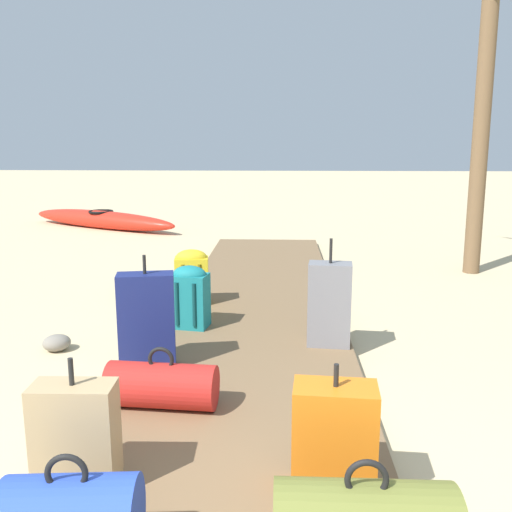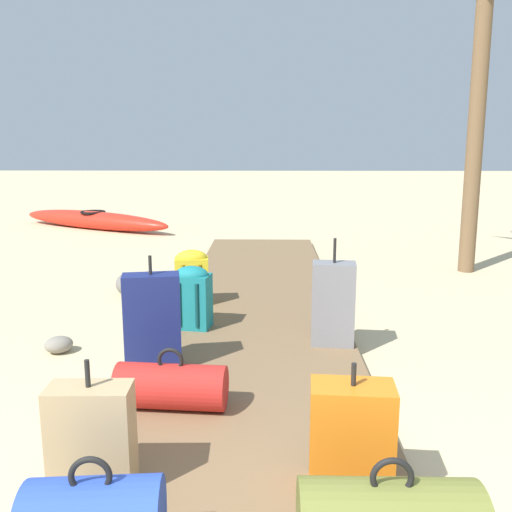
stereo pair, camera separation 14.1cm
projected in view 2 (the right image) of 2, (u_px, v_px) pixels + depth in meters
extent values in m
plane|color=#D1BA8C|center=(257.00, 350.00, 4.63)|extent=(60.00, 60.00, 0.00)
cube|color=brown|center=(258.00, 315.00, 5.42)|extent=(1.63, 8.23, 0.08)
torus|color=black|center=(392.00, 478.00, 2.04)|extent=(0.16, 0.02, 0.16)
cube|color=navy|center=(152.00, 322.00, 4.00)|extent=(0.43, 0.25, 0.70)
cylinder|color=black|center=(150.00, 265.00, 3.92)|extent=(0.02, 0.02, 0.14)
cube|color=slate|center=(333.00, 304.00, 4.48)|extent=(0.36, 0.24, 0.68)
cylinder|color=black|center=(335.00, 250.00, 4.40)|extent=(0.02, 0.02, 0.20)
cube|color=#197A7F|center=(192.00, 301.00, 4.91)|extent=(0.35, 0.28, 0.48)
ellipsoid|color=#197A7F|center=(192.00, 275.00, 4.86)|extent=(0.33, 0.27, 0.16)
cylinder|color=#0C3D3F|center=(180.00, 304.00, 4.82)|extent=(0.04, 0.04, 0.38)
cylinder|color=#0C3D3F|center=(197.00, 305.00, 4.79)|extent=(0.04, 0.04, 0.38)
cylinder|color=red|center=(171.00, 386.00, 3.43)|extent=(0.70, 0.33, 0.28)
torus|color=black|center=(170.00, 361.00, 3.39)|extent=(0.17, 0.04, 0.16)
torus|color=black|center=(90.00, 476.00, 2.06)|extent=(0.17, 0.04, 0.16)
cube|color=gold|center=(192.00, 281.00, 5.64)|extent=(0.36, 0.26, 0.48)
ellipsoid|color=gold|center=(191.00, 258.00, 5.59)|extent=(0.34, 0.24, 0.17)
cylinder|color=#6D5E11|center=(183.00, 284.00, 5.53)|extent=(0.04, 0.04, 0.38)
cylinder|color=#6D5E11|center=(200.00, 283.00, 5.54)|extent=(0.04, 0.04, 0.38)
cube|color=orange|center=(351.00, 438.00, 2.60)|extent=(0.40, 0.25, 0.53)
cylinder|color=black|center=(354.00, 374.00, 2.53)|extent=(0.02, 0.02, 0.11)
cube|color=tan|center=(92.00, 439.00, 2.59)|extent=(0.39, 0.20, 0.52)
cylinder|color=black|center=(87.00, 373.00, 2.52)|extent=(0.02, 0.02, 0.13)
cylinder|color=brown|center=(478.00, 99.00, 7.06)|extent=(0.21, 0.28, 4.50)
ellipsoid|color=red|center=(93.00, 220.00, 11.11)|extent=(3.57, 2.23, 0.35)
torus|color=black|center=(93.00, 212.00, 11.08)|extent=(0.66, 0.66, 0.05)
ellipsoid|color=gray|center=(59.00, 345.00, 4.56)|extent=(0.29, 0.28, 0.14)
ellipsoid|color=slate|center=(130.00, 284.00, 6.26)|extent=(0.45, 0.50, 0.26)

